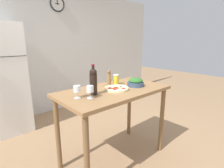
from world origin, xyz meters
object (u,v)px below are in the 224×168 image
object	(u,v)px
pepper_mill	(109,78)
salt_canister	(116,80)
wine_bottle	(93,81)
homemade_pizza	(117,88)
salad_bowl	(136,82)
wine_glass_near	(90,90)
refrigerator	(2,80)
wine_glass_far	(77,89)

from	to	relation	value
pepper_mill	salt_canister	world-z (taller)	pepper_mill
wine_bottle	homemade_pizza	distance (m)	0.35
salad_bowl	homemade_pizza	size ratio (longest dim) A/B	0.74
wine_bottle	pepper_mill	world-z (taller)	wine_bottle
wine_bottle	salad_bowl	size ratio (longest dim) A/B	1.55
wine_glass_near	pepper_mill	bearing A→B (deg)	28.71
refrigerator	pepper_mill	distance (m)	1.85
homemade_pizza	salt_canister	size ratio (longest dim) A/B	2.11
salt_canister	homemade_pizza	bearing A→B (deg)	-131.46
wine_glass_near	salad_bowl	xyz separation A→B (m)	(0.72, 0.02, -0.04)
pepper_mill	salt_canister	distance (m)	0.11
salad_bowl	wine_glass_far	bearing A→B (deg)	174.65
salad_bowl	salt_canister	distance (m)	0.26
pepper_mill	salad_bowl	xyz separation A→B (m)	(0.24, -0.25, -0.05)
wine_glass_near	salad_bowl	distance (m)	0.72
wine_glass_near	wine_bottle	bearing A→B (deg)	37.85
wine_glass_far	wine_glass_near	bearing A→B (deg)	-43.88
pepper_mill	homemade_pizza	xyz separation A→B (m)	(-0.06, -0.21, -0.08)
salad_bowl	pepper_mill	bearing A→B (deg)	133.87
refrigerator	wine_bottle	xyz separation A→B (m)	(0.54, -1.79, 0.21)
pepper_mill	wine_glass_near	bearing A→B (deg)	-151.29
refrigerator	wine_glass_far	world-z (taller)	refrigerator
wine_bottle	pepper_mill	xyz separation A→B (m)	(0.38, 0.19, -0.06)
refrigerator	pepper_mill	size ratio (longest dim) A/B	8.89
wine_glass_far	salad_bowl	size ratio (longest dim) A/B	0.61
wine_glass_far	salt_canister	size ratio (longest dim) A/B	0.95
wine_glass_near	homemade_pizza	distance (m)	0.43
wine_bottle	homemade_pizza	size ratio (longest dim) A/B	1.14
wine_glass_far	pepper_mill	size ratio (longest dim) A/B	0.65
refrigerator	salt_canister	xyz separation A→B (m)	(1.02, -1.63, 0.12)
refrigerator	salt_canister	bearing A→B (deg)	-57.96
refrigerator	homemade_pizza	world-z (taller)	refrigerator
pepper_mill	homemade_pizza	bearing A→B (deg)	-106.94
wine_bottle	wine_glass_far	distance (m)	0.20
wine_glass_far	homemade_pizza	distance (m)	0.52
salad_bowl	refrigerator	bearing A→B (deg)	122.14
wine_glass_near	salad_bowl	world-z (taller)	wine_glass_near
homemade_pizza	wine_bottle	bearing A→B (deg)	175.53
wine_glass_far	salad_bowl	xyz separation A→B (m)	(0.82, -0.08, -0.04)
pepper_mill	salad_bowl	distance (m)	0.35
salad_bowl	salt_canister	bearing A→B (deg)	122.83
wine_glass_far	salt_canister	bearing A→B (deg)	11.95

